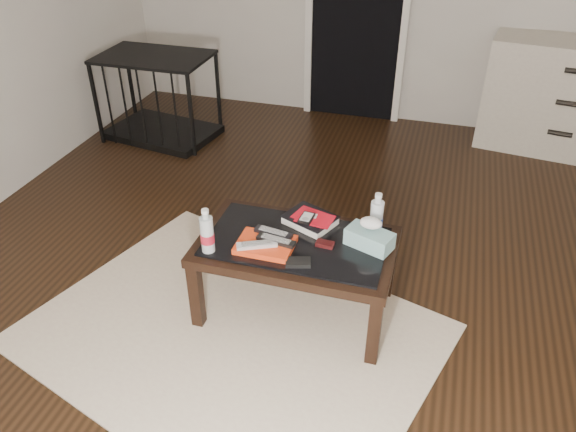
# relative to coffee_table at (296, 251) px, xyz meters

# --- Properties ---
(ground) EXTENTS (5.00, 5.00, 0.00)m
(ground) POSITION_rel_coffee_table_xyz_m (0.17, 0.29, -0.40)
(ground) COLOR black
(ground) RESTS_ON ground
(doorway) EXTENTS (0.90, 0.08, 2.07)m
(doorway) POSITION_rel_coffee_table_xyz_m (-0.23, 2.75, 0.63)
(doorway) COLOR black
(doorway) RESTS_ON ground
(coffee_table) EXTENTS (1.00, 0.60, 0.46)m
(coffee_table) POSITION_rel_coffee_table_xyz_m (0.00, 0.00, 0.00)
(coffee_table) COLOR black
(coffee_table) RESTS_ON ground
(rug) EXTENTS (2.36, 2.03, 0.01)m
(rug) POSITION_rel_coffee_table_xyz_m (-0.27, -0.29, -0.39)
(rug) COLOR beige
(rug) RESTS_ON ground
(dresser) EXTENTS (1.26, 0.66, 0.90)m
(dresser) POSITION_rel_coffee_table_xyz_m (1.52, 2.52, 0.05)
(dresser) COLOR beige
(dresser) RESTS_ON ground
(pet_crate) EXTENTS (0.99, 0.74, 0.71)m
(pet_crate) POSITION_rel_coffee_table_xyz_m (-1.73, 1.83, -0.17)
(pet_crate) COLOR black
(pet_crate) RESTS_ON ground
(magazines) EXTENTS (0.28, 0.21, 0.03)m
(magazines) POSITION_rel_coffee_table_xyz_m (-0.13, -0.10, 0.08)
(magazines) COLOR red
(magazines) RESTS_ON coffee_table
(remote_silver) EXTENTS (0.20, 0.13, 0.02)m
(remote_silver) POSITION_rel_coffee_table_xyz_m (-0.16, -0.14, 0.11)
(remote_silver) COLOR #B6B5BB
(remote_silver) RESTS_ON magazines
(remote_black_front) EXTENTS (0.21, 0.08, 0.02)m
(remote_black_front) POSITION_rel_coffee_table_xyz_m (-0.08, -0.08, 0.11)
(remote_black_front) COLOR black
(remote_black_front) RESTS_ON magazines
(remote_black_back) EXTENTS (0.21, 0.08, 0.02)m
(remote_black_back) POSITION_rel_coffee_table_xyz_m (-0.12, -0.02, 0.11)
(remote_black_back) COLOR black
(remote_black_back) RESTS_ON magazines
(textbook) EXTENTS (0.31, 0.28, 0.05)m
(textbook) POSITION_rel_coffee_table_xyz_m (0.03, 0.17, 0.09)
(textbook) COLOR black
(textbook) RESTS_ON coffee_table
(dvd_mailers) EXTENTS (0.22, 0.18, 0.01)m
(dvd_mailers) POSITION_rel_coffee_table_xyz_m (0.04, 0.17, 0.11)
(dvd_mailers) COLOR red
(dvd_mailers) RESTS_ON textbook
(ipod) EXTENTS (0.07, 0.11, 0.02)m
(ipod) POSITION_rel_coffee_table_xyz_m (0.02, 0.13, 0.12)
(ipod) COLOR black
(ipod) RESTS_ON dvd_mailers
(flip_phone) EXTENTS (0.09, 0.05, 0.02)m
(flip_phone) POSITION_rel_coffee_table_xyz_m (0.15, -0.00, 0.08)
(flip_phone) COLOR black
(flip_phone) RESTS_ON coffee_table
(wallet) EXTENTS (0.13, 0.10, 0.02)m
(wallet) POSITION_rel_coffee_table_xyz_m (0.06, -0.18, 0.07)
(wallet) COLOR black
(wallet) RESTS_ON coffee_table
(water_bottle_left) EXTENTS (0.08, 0.08, 0.24)m
(water_bottle_left) POSITION_rel_coffee_table_xyz_m (-0.39, -0.20, 0.18)
(water_bottle_left) COLOR #B7BFC2
(water_bottle_left) RESTS_ON coffee_table
(water_bottle_right) EXTENTS (0.08, 0.08, 0.24)m
(water_bottle_right) POSITION_rel_coffee_table_xyz_m (0.37, 0.18, 0.18)
(water_bottle_right) COLOR silver
(water_bottle_right) RESTS_ON coffee_table
(tissue_box) EXTENTS (0.26, 0.19, 0.09)m
(tissue_box) POSITION_rel_coffee_table_xyz_m (0.36, 0.06, 0.11)
(tissue_box) COLOR teal
(tissue_box) RESTS_ON coffee_table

